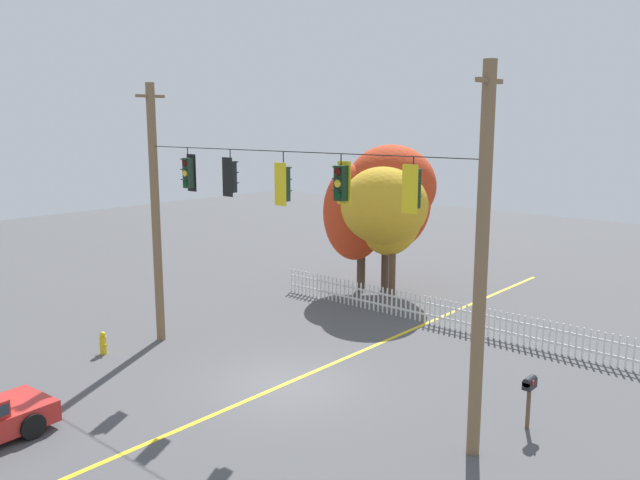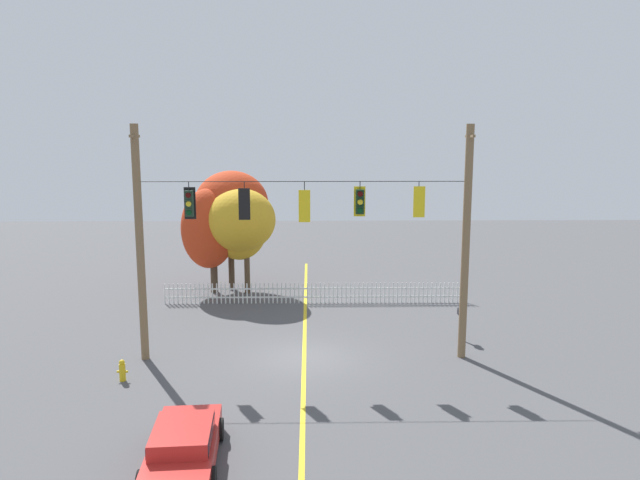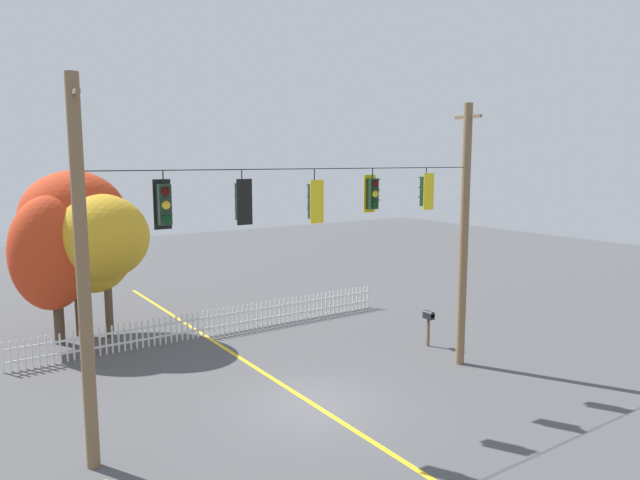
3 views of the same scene
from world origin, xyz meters
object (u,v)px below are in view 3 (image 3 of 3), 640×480
object	(u,v)px
autumn_oak_far_east	(97,240)
roadside_mailbox	(429,317)
traffic_signal_westbound_side	(315,201)
traffic_signal_eastbound_side	(426,191)
autumn_maple_mid	(73,227)
traffic_signal_southbound_primary	(372,194)
autumn_maple_near_fence	(58,246)
traffic_signal_northbound_primary	(164,205)
traffic_signal_northbound_secondary	(242,202)

from	to	relation	value
autumn_oak_far_east	roadside_mailbox	size ratio (longest dim) A/B	4.19
traffic_signal_westbound_side	traffic_signal_eastbound_side	xyz separation A→B (m)	(4.28, 0.00, 0.15)
traffic_signal_eastbound_side	autumn_maple_mid	world-z (taller)	traffic_signal_eastbound_side
traffic_signal_southbound_primary	autumn_maple_near_fence	distance (m)	12.72
traffic_signal_northbound_primary	autumn_maple_near_fence	bearing A→B (deg)	93.72
autumn_maple_mid	roadside_mailbox	world-z (taller)	autumn_maple_mid
traffic_signal_northbound_primary	traffic_signal_northbound_secondary	xyz separation A→B (m)	(2.06, -0.02, -0.01)
traffic_signal_northbound_primary	autumn_maple_mid	bearing A→B (deg)	89.65
autumn_maple_mid	roadside_mailbox	size ratio (longest dim) A/B	4.81
traffic_signal_northbound_primary	roadside_mailbox	distance (m)	12.09
traffic_signal_southbound_primary	autumn_maple_mid	distance (m)	12.92
traffic_signal_northbound_secondary	autumn_maple_mid	world-z (taller)	traffic_signal_northbound_secondary
traffic_signal_westbound_side	autumn_oak_far_east	distance (m)	10.86
traffic_signal_northbound_secondary	traffic_signal_southbound_primary	xyz separation A→B (m)	(4.30, 0.02, 0.07)
traffic_signal_northbound_primary	autumn_maple_mid	world-z (taller)	traffic_signal_northbound_primary
autumn_maple_near_fence	traffic_signal_southbound_primary	bearing A→B (deg)	-55.81
autumn_maple_mid	autumn_oak_far_east	bearing A→B (deg)	-60.78
autumn_oak_far_east	traffic_signal_westbound_side	bearing A→B (deg)	-70.32
autumn_maple_near_fence	autumn_maple_mid	size ratio (longest dim) A/B	0.93
autumn_maple_mid	traffic_signal_northbound_secondary	bearing A→B (deg)	-79.90
traffic_signal_southbound_primary	roadside_mailbox	size ratio (longest dim) A/B	0.95
autumn_maple_mid	traffic_signal_eastbound_side	bearing A→B (deg)	-52.75
traffic_signal_northbound_secondary	autumn_oak_far_east	xyz separation A→B (m)	(-1.37, 10.06, -2.06)
autumn_maple_mid	autumn_oak_far_east	size ratio (longest dim) A/B	1.15
traffic_signal_northbound_primary	autumn_oak_far_east	bearing A→B (deg)	86.05
traffic_signal_northbound_primary	traffic_signal_eastbound_side	xyz separation A→B (m)	(8.57, -0.02, 0.06)
traffic_signal_southbound_primary	autumn_maple_mid	bearing A→B (deg)	119.43
traffic_signal_southbound_primary	roadside_mailbox	world-z (taller)	traffic_signal_southbound_primary
traffic_signal_northbound_secondary	traffic_signal_eastbound_side	world-z (taller)	same
roadside_mailbox	traffic_signal_northbound_primary	bearing A→B (deg)	-169.50
traffic_signal_northbound_secondary	traffic_signal_westbound_side	xyz separation A→B (m)	(2.23, -0.00, -0.08)
traffic_signal_northbound_primary	autumn_maple_near_fence	distance (m)	10.61
traffic_signal_northbound_secondary	autumn_oak_far_east	world-z (taller)	traffic_signal_northbound_secondary
traffic_signal_northbound_primary	traffic_signal_northbound_secondary	world-z (taller)	same
traffic_signal_northbound_primary	autumn_maple_mid	distance (m)	11.27
traffic_signal_northbound_primary	autumn_maple_near_fence	xyz separation A→B (m)	(-0.67, 10.36, -2.21)
autumn_maple_near_fence	roadside_mailbox	bearing A→B (deg)	-35.89
traffic_signal_northbound_secondary	traffic_signal_southbound_primary	world-z (taller)	same
autumn_oak_far_east	traffic_signal_eastbound_side	bearing A→B (deg)	-51.95
traffic_signal_southbound_primary	autumn_oak_far_east	bearing A→B (deg)	119.46
traffic_signal_northbound_primary	traffic_signal_westbound_side	size ratio (longest dim) A/B	0.94
traffic_signal_northbound_secondary	roadside_mailbox	bearing A→B (deg)	13.00
traffic_signal_northbound_primary	roadside_mailbox	size ratio (longest dim) A/B	1.02
traffic_signal_northbound_primary	autumn_maple_near_fence	size ratio (longest dim) A/B	0.23
traffic_signal_southbound_primary	traffic_signal_eastbound_side	world-z (taller)	same
autumn_maple_near_fence	roadside_mailbox	size ratio (longest dim) A/B	4.46
traffic_signal_westbound_side	autumn_maple_near_fence	distance (m)	11.70
traffic_signal_eastbound_side	autumn_maple_mid	bearing A→B (deg)	127.25
autumn_maple_near_fence	roadside_mailbox	distance (m)	14.49
traffic_signal_westbound_side	autumn_maple_mid	world-z (taller)	traffic_signal_westbound_side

